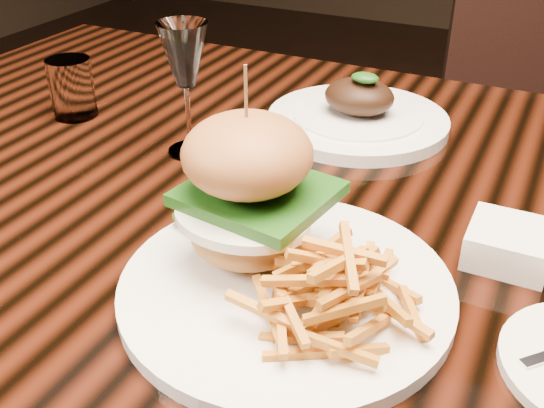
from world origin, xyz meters
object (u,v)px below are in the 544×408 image
at_px(burger_plate, 282,243).
at_px(far_dish, 358,116).
at_px(dining_table, 353,248).
at_px(wine_glass, 184,60).

relative_size(burger_plate, far_dish, 1.20).
height_order(dining_table, wine_glass, wine_glass).
relative_size(dining_table, wine_glass, 9.13).
bearing_deg(dining_table, wine_glass, 177.02).
relative_size(burger_plate, wine_glass, 1.80).
relative_size(dining_table, burger_plate, 5.08).
bearing_deg(wine_glass, far_dish, 45.36).
xyz_separation_m(dining_table, burger_plate, (-0.00, -0.20, 0.13)).
distance_m(dining_table, wine_glass, 0.32).
distance_m(burger_plate, far_dish, 0.40).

